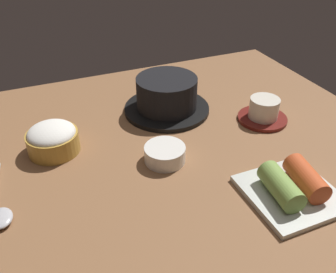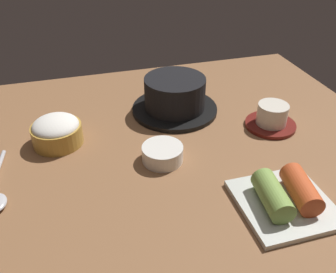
{
  "view_description": "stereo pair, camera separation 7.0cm",
  "coord_description": "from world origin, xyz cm",
  "px_view_note": "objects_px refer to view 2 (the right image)",
  "views": [
    {
      "loc": [
        -20.72,
        -55.78,
        44.46
      ],
      "look_at": [
        2.0,
        -2.0,
        5.0
      ],
      "focal_mm": 38.56,
      "sensor_mm": 36.0,
      "label": 1
    },
    {
      "loc": [
        -14.08,
        -58.13,
        44.46
      ],
      "look_at": [
        2.0,
        -2.0,
        5.0
      ],
      "focal_mm": 38.56,
      "sensor_mm": 36.0,
      "label": 2
    }
  ],
  "objects_px": {
    "rice_bowl": "(57,131)",
    "kimchi_plate": "(286,197)",
    "stone_pot": "(175,96)",
    "tea_cup_with_saucer": "(271,117)",
    "banchan_cup_center": "(163,153)"
  },
  "relations": [
    {
      "from": "stone_pot",
      "to": "rice_bowl",
      "type": "xyz_separation_m",
      "value": [
        -0.27,
        -0.06,
        -0.01
      ]
    },
    {
      "from": "stone_pot",
      "to": "tea_cup_with_saucer",
      "type": "relative_size",
      "value": 1.8
    },
    {
      "from": "tea_cup_with_saucer",
      "to": "banchan_cup_center",
      "type": "bearing_deg",
      "value": -168.37
    },
    {
      "from": "kimchi_plate",
      "to": "banchan_cup_center",
      "type": "bearing_deg",
      "value": 132.55
    },
    {
      "from": "stone_pot",
      "to": "rice_bowl",
      "type": "height_order",
      "value": "stone_pot"
    },
    {
      "from": "banchan_cup_center",
      "to": "rice_bowl",
      "type": "bearing_deg",
      "value": 148.91
    },
    {
      "from": "rice_bowl",
      "to": "banchan_cup_center",
      "type": "xyz_separation_m",
      "value": [
        0.19,
        -0.11,
        -0.01
      ]
    },
    {
      "from": "rice_bowl",
      "to": "banchan_cup_center",
      "type": "bearing_deg",
      "value": -31.09
    },
    {
      "from": "banchan_cup_center",
      "to": "kimchi_plate",
      "type": "bearing_deg",
      "value": -47.45
    },
    {
      "from": "tea_cup_with_saucer",
      "to": "banchan_cup_center",
      "type": "relative_size",
      "value": 1.4
    },
    {
      "from": "tea_cup_with_saucer",
      "to": "rice_bowl",
      "type": "bearing_deg",
      "value": 172.23
    },
    {
      "from": "stone_pot",
      "to": "rice_bowl",
      "type": "relative_size",
      "value": 1.97
    },
    {
      "from": "rice_bowl",
      "to": "stone_pot",
      "type": "bearing_deg",
      "value": 12.8
    },
    {
      "from": "rice_bowl",
      "to": "kimchi_plate",
      "type": "distance_m",
      "value": 0.45
    },
    {
      "from": "tea_cup_with_saucer",
      "to": "kimchi_plate",
      "type": "relative_size",
      "value": 0.75
    }
  ]
}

